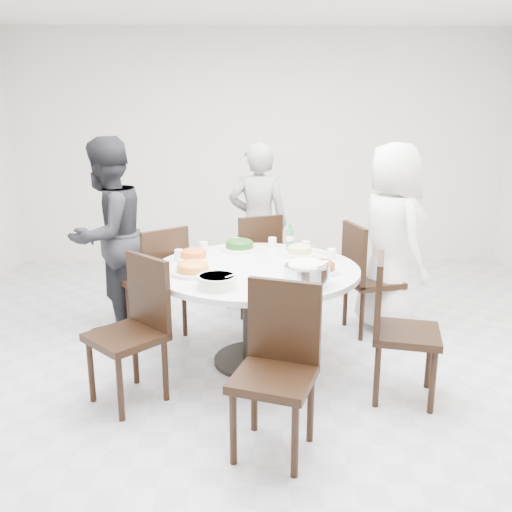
{
  "coord_description": "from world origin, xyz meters",
  "views": [
    {
      "loc": [
        -0.23,
        -3.69,
        1.84
      ],
      "look_at": [
        -0.13,
        0.14,
        0.82
      ],
      "focal_mm": 38.0,
      "sensor_mm": 36.0,
      "label": 1
    }
  ],
  "objects_px": {
    "chair_nw": "(155,281)",
    "beverage_bottle": "(290,236)",
    "chair_sw": "(126,333)",
    "chair_n": "(252,263)",
    "diner_middle": "(258,224)",
    "diner_left": "(108,236)",
    "diner_right": "(391,239)",
    "chair_se": "(407,330)",
    "dining_table": "(256,315)",
    "soup_bowl": "(217,281)",
    "chair_ne": "(373,278)",
    "rice_bowl": "(307,275)",
    "chair_s": "(274,374)"
  },
  "relations": [
    {
      "from": "chair_nw",
      "to": "beverage_bottle",
      "type": "distance_m",
      "value": 1.18
    },
    {
      "from": "chair_sw",
      "to": "chair_n",
      "type": "bearing_deg",
      "value": 108.01
    },
    {
      "from": "diner_middle",
      "to": "diner_left",
      "type": "relative_size",
      "value": 0.95
    },
    {
      "from": "chair_nw",
      "to": "diner_right",
      "type": "bearing_deg",
      "value": 144.27
    },
    {
      "from": "chair_se",
      "to": "diner_middle",
      "type": "height_order",
      "value": "diner_middle"
    },
    {
      "from": "dining_table",
      "to": "soup_bowl",
      "type": "height_order",
      "value": "soup_bowl"
    },
    {
      "from": "chair_ne",
      "to": "chair_se",
      "type": "xyz_separation_m",
      "value": [
        -0.05,
        -1.13,
        0.0
      ]
    },
    {
      "from": "chair_ne",
      "to": "chair_n",
      "type": "height_order",
      "value": "same"
    },
    {
      "from": "chair_nw",
      "to": "chair_n",
      "type": "bearing_deg",
      "value": 175.25
    },
    {
      "from": "chair_n",
      "to": "rice_bowl",
      "type": "height_order",
      "value": "chair_n"
    },
    {
      "from": "dining_table",
      "to": "diner_middle",
      "type": "height_order",
      "value": "diner_middle"
    },
    {
      "from": "chair_se",
      "to": "diner_right",
      "type": "distance_m",
      "value": 1.25
    },
    {
      "from": "rice_bowl",
      "to": "soup_bowl",
      "type": "xyz_separation_m",
      "value": [
        -0.58,
        -0.05,
        -0.02
      ]
    },
    {
      "from": "diner_middle",
      "to": "dining_table",
      "type": "bearing_deg",
      "value": 92.22
    },
    {
      "from": "chair_n",
      "to": "chair_sw",
      "type": "relative_size",
      "value": 1.0
    },
    {
      "from": "chair_s",
      "to": "diner_middle",
      "type": "bearing_deg",
      "value": 110.76
    },
    {
      "from": "chair_nw",
      "to": "soup_bowl",
      "type": "bearing_deg",
      "value": 80.69
    },
    {
      "from": "chair_s",
      "to": "beverage_bottle",
      "type": "distance_m",
      "value": 1.73
    },
    {
      "from": "soup_bowl",
      "to": "beverage_bottle",
      "type": "distance_m",
      "value": 1.15
    },
    {
      "from": "chair_se",
      "to": "diner_middle",
      "type": "xyz_separation_m",
      "value": [
        -0.91,
        1.93,
        0.31
      ]
    },
    {
      "from": "dining_table",
      "to": "chair_se",
      "type": "distance_m",
      "value": 1.11
    },
    {
      "from": "chair_n",
      "to": "rice_bowl",
      "type": "relative_size",
      "value": 3.17
    },
    {
      "from": "chair_ne",
      "to": "chair_s",
      "type": "height_order",
      "value": "same"
    },
    {
      "from": "dining_table",
      "to": "chair_sw",
      "type": "relative_size",
      "value": 1.58
    },
    {
      "from": "diner_right",
      "to": "diner_left",
      "type": "relative_size",
      "value": 0.97
    },
    {
      "from": "chair_sw",
      "to": "beverage_bottle",
      "type": "height_order",
      "value": "beverage_bottle"
    },
    {
      "from": "dining_table",
      "to": "diner_right",
      "type": "height_order",
      "value": "diner_right"
    },
    {
      "from": "chair_s",
      "to": "rice_bowl",
      "type": "relative_size",
      "value": 3.17
    },
    {
      "from": "chair_se",
      "to": "soup_bowl",
      "type": "relative_size",
      "value": 3.69
    },
    {
      "from": "diner_left",
      "to": "soup_bowl",
      "type": "height_order",
      "value": "diner_left"
    },
    {
      "from": "chair_se",
      "to": "beverage_bottle",
      "type": "bearing_deg",
      "value": 46.59
    },
    {
      "from": "diner_middle",
      "to": "rice_bowl",
      "type": "height_order",
      "value": "diner_middle"
    },
    {
      "from": "rice_bowl",
      "to": "soup_bowl",
      "type": "height_order",
      "value": "rice_bowl"
    },
    {
      "from": "dining_table",
      "to": "rice_bowl",
      "type": "bearing_deg",
      "value": -52.36
    },
    {
      "from": "chair_s",
      "to": "diner_middle",
      "type": "distance_m",
      "value": 2.53
    },
    {
      "from": "chair_se",
      "to": "diner_right",
      "type": "relative_size",
      "value": 0.59
    },
    {
      "from": "chair_s",
      "to": "chair_sw",
      "type": "bearing_deg",
      "value": 168.1
    },
    {
      "from": "dining_table",
      "to": "rice_bowl",
      "type": "distance_m",
      "value": 0.68
    },
    {
      "from": "chair_sw",
      "to": "beverage_bottle",
      "type": "relative_size",
      "value": 4.55
    },
    {
      "from": "chair_s",
      "to": "soup_bowl",
      "type": "xyz_separation_m",
      "value": [
        -0.33,
        0.67,
        0.31
      ]
    },
    {
      "from": "dining_table",
      "to": "chair_nw",
      "type": "xyz_separation_m",
      "value": [
        -0.83,
        0.54,
        0.1
      ]
    },
    {
      "from": "dining_table",
      "to": "diner_right",
      "type": "xyz_separation_m",
      "value": [
        1.16,
        0.65,
        0.43
      ]
    },
    {
      "from": "chair_ne",
      "to": "chair_nw",
      "type": "xyz_separation_m",
      "value": [
        -1.84,
        -0.04,
        0.0
      ]
    },
    {
      "from": "dining_table",
      "to": "chair_s",
      "type": "height_order",
      "value": "chair_s"
    },
    {
      "from": "chair_ne",
      "to": "diner_right",
      "type": "bearing_deg",
      "value": -78.48
    },
    {
      "from": "dining_table",
      "to": "chair_nw",
      "type": "height_order",
      "value": "chair_nw"
    },
    {
      "from": "dining_table",
      "to": "soup_bowl",
      "type": "bearing_deg",
      "value": -119.63
    },
    {
      "from": "chair_se",
      "to": "diner_left",
      "type": "height_order",
      "value": "diner_left"
    },
    {
      "from": "chair_sw",
      "to": "chair_se",
      "type": "relative_size",
      "value": 1.0
    },
    {
      "from": "chair_ne",
      "to": "chair_nw",
      "type": "bearing_deg",
      "value": 78.45
    }
  ]
}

